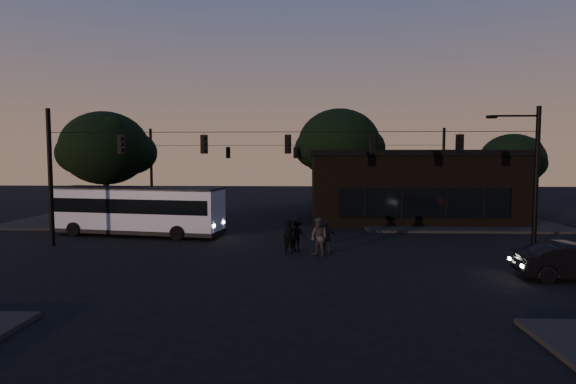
{
  "coord_description": "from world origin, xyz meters",
  "views": [
    {
      "loc": [
        0.97,
        -19.94,
        4.73
      ],
      "look_at": [
        0.0,
        4.0,
        3.0
      ],
      "focal_mm": 28.0,
      "sensor_mm": 36.0,
      "label": 1
    }
  ],
  "objects_px": {
    "pedestrian_b": "(319,237)",
    "pedestrian_c": "(327,237)",
    "pedestrian_a": "(289,237)",
    "bus": "(138,208)",
    "building": "(407,185)",
    "pedestrian_d": "(297,234)",
    "car": "(576,262)"
  },
  "relations": [
    {
      "from": "car",
      "to": "building",
      "type": "bearing_deg",
      "value": 12.83
    },
    {
      "from": "building",
      "to": "pedestrian_d",
      "type": "height_order",
      "value": "building"
    },
    {
      "from": "building",
      "to": "pedestrian_c",
      "type": "bearing_deg",
      "value": -117.47
    },
    {
      "from": "pedestrian_a",
      "to": "bus",
      "type": "bearing_deg",
      "value": 144.56
    },
    {
      "from": "building",
      "to": "bus",
      "type": "xyz_separation_m",
      "value": [
        -18.52,
        -8.45,
        -1.01
      ]
    },
    {
      "from": "pedestrian_b",
      "to": "pedestrian_c",
      "type": "height_order",
      "value": "pedestrian_b"
    },
    {
      "from": "building",
      "to": "pedestrian_a",
      "type": "distance_m",
      "value": 16.38
    },
    {
      "from": "pedestrian_d",
      "to": "pedestrian_a",
      "type": "bearing_deg",
      "value": 79.67
    },
    {
      "from": "pedestrian_d",
      "to": "car",
      "type": "bearing_deg",
      "value": 173.58
    },
    {
      "from": "building",
      "to": "pedestrian_b",
      "type": "distance_m",
      "value": 16.11
    },
    {
      "from": "pedestrian_b",
      "to": "pedestrian_c",
      "type": "distance_m",
      "value": 0.94
    },
    {
      "from": "pedestrian_c",
      "to": "pedestrian_a",
      "type": "bearing_deg",
      "value": 11.06
    },
    {
      "from": "pedestrian_c",
      "to": "pedestrian_b",
      "type": "bearing_deg",
      "value": 65.06
    },
    {
      "from": "car",
      "to": "pedestrian_b",
      "type": "xyz_separation_m",
      "value": [
        -9.98,
        3.91,
        0.22
      ]
    },
    {
      "from": "building",
      "to": "pedestrian_c",
      "type": "height_order",
      "value": "building"
    },
    {
      "from": "bus",
      "to": "pedestrian_c",
      "type": "relative_size",
      "value": 6.71
    },
    {
      "from": "pedestrian_a",
      "to": "pedestrian_b",
      "type": "height_order",
      "value": "pedestrian_b"
    },
    {
      "from": "car",
      "to": "pedestrian_b",
      "type": "bearing_deg",
      "value": 73.3
    },
    {
      "from": "pedestrian_d",
      "to": "building",
      "type": "bearing_deg",
      "value": -104.82
    },
    {
      "from": "pedestrian_c",
      "to": "pedestrian_d",
      "type": "bearing_deg",
      "value": -10.74
    },
    {
      "from": "pedestrian_c",
      "to": "pedestrian_d",
      "type": "xyz_separation_m",
      "value": [
        -1.55,
        0.38,
        0.07
      ]
    },
    {
      "from": "pedestrian_a",
      "to": "pedestrian_b",
      "type": "relative_size",
      "value": 0.89
    },
    {
      "from": "pedestrian_d",
      "to": "bus",
      "type": "bearing_deg",
      "value": -6.12
    },
    {
      "from": "bus",
      "to": "car",
      "type": "distance_m",
      "value": 23.24
    },
    {
      "from": "building",
      "to": "pedestrian_b",
      "type": "height_order",
      "value": "building"
    },
    {
      "from": "bus",
      "to": "pedestrian_d",
      "type": "relative_size",
      "value": 6.18
    },
    {
      "from": "pedestrian_b",
      "to": "building",
      "type": "bearing_deg",
      "value": 105.27
    },
    {
      "from": "pedestrian_b",
      "to": "pedestrian_c",
      "type": "xyz_separation_m",
      "value": [
        0.44,
        0.83,
        -0.13
      ]
    },
    {
      "from": "pedestrian_a",
      "to": "pedestrian_d",
      "type": "height_order",
      "value": "pedestrian_d"
    },
    {
      "from": "pedestrian_a",
      "to": "pedestrian_d",
      "type": "distance_m",
      "value": 0.74
    },
    {
      "from": "bus",
      "to": "pedestrian_a",
      "type": "distance_m",
      "value": 11.01
    },
    {
      "from": "bus",
      "to": "pedestrian_d",
      "type": "bearing_deg",
      "value": -14.76
    }
  ]
}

